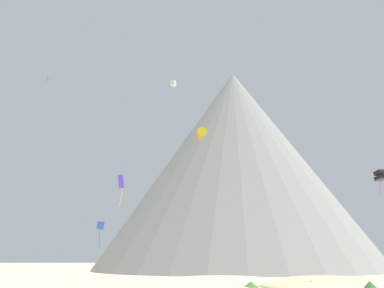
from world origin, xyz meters
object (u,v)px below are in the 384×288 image
at_px(kite_blue_low, 100,228).
at_px(kite_orange_high, 200,137).
at_px(bush_mid_center, 251,286).
at_px(kite_black_mid, 380,176).
at_px(bush_scatter_east, 370,286).
at_px(kite_indigo_low, 121,185).
at_px(kite_white_high, 173,83).
at_px(kite_teal_low, 267,218).
at_px(kite_cyan_low, 311,236).
at_px(bush_near_left, 364,282).
at_px(kite_pink_high, 47,78).
at_px(rock_massif, 233,170).
at_px(kite_yellow_mid, 202,132).

distance_m(kite_blue_low, kite_orange_high, 29.19).
distance_m(bush_mid_center, kite_black_mid, 30.43).
height_order(bush_scatter_east, kite_blue_low, kite_blue_low).
height_order(bush_mid_center, kite_indigo_low, kite_indigo_low).
distance_m(kite_white_high, kite_teal_low, 34.45).
relative_size(bush_scatter_east, kite_indigo_low, 0.51).
bearing_deg(bush_scatter_east, kite_cyan_low, 80.42).
distance_m(bush_near_left, kite_pink_high, 61.60).
height_order(kite_cyan_low, kite_teal_low, kite_teal_low).
height_order(bush_mid_center, kite_orange_high, kite_orange_high).
xyz_separation_m(bush_scatter_east, kite_cyan_low, (6.22, 36.86, 6.68)).
height_order(bush_scatter_east, kite_black_mid, kite_black_mid).
height_order(rock_massif, kite_orange_high, rock_massif).
distance_m(rock_massif, kite_black_mid, 52.32).
bearing_deg(bush_mid_center, kite_yellow_mid, 96.31).
distance_m(kite_cyan_low, kite_indigo_low, 45.89).
distance_m(bush_near_left, kite_indigo_low, 31.22).
distance_m(kite_teal_low, kite_black_mid, 29.15).
bearing_deg(bush_near_left, bush_scatter_east, -109.27).
bearing_deg(kite_indigo_low, kite_cyan_low, 57.18).
xyz_separation_m(kite_indigo_low, kite_teal_low, (25.75, 37.66, -0.61)).
height_order(kite_pink_high, kite_teal_low, kite_pink_high).
distance_m(rock_massif, kite_orange_high, 31.01).
distance_m(kite_pink_high, kite_black_mid, 59.13).
xyz_separation_m(kite_orange_high, kite_teal_low, (14.28, 6.56, -15.29)).
bearing_deg(kite_yellow_mid, kite_pink_high, -3.70).
bearing_deg(bush_mid_center, kite_pink_high, 139.81).
bearing_deg(kite_yellow_mid, rock_massif, -112.99).
distance_m(kite_indigo_low, kite_teal_low, 45.63).
height_order(bush_mid_center, kite_teal_low, kite_teal_low).
xyz_separation_m(kite_blue_low, kite_white_high, (10.77, 19.47, 31.64)).
bearing_deg(kite_orange_high, kite_black_mid, -20.40).
distance_m(rock_massif, kite_white_high, 32.84).
bearing_deg(kite_cyan_low, bush_mid_center, 45.08).
height_order(kite_yellow_mid, kite_white_high, kite_white_high).
xyz_separation_m(kite_pink_high, kite_indigo_low, (17.06, -23.74, -23.42)).
height_order(bush_near_left, rock_massif, rock_massif).
relative_size(bush_mid_center, kite_black_mid, 0.65).
bearing_deg(bush_mid_center, kite_cyan_low, 62.37).
xyz_separation_m(kite_orange_high, kite_black_mid, (25.70, -19.96, -11.21)).
bearing_deg(kite_indigo_low, bush_near_left, 17.14).
distance_m(kite_orange_high, kite_white_high, 14.51).
relative_size(bush_mid_center, kite_cyan_low, 0.73).
distance_m(bush_near_left, kite_black_mid, 19.04).
distance_m(kite_yellow_mid, kite_indigo_low, 30.78).
xyz_separation_m(bush_mid_center, kite_black_mid, (22.58, 14.15, 14.70)).
xyz_separation_m(bush_mid_center, kite_indigo_low, (-14.59, 3.00, 11.23)).
relative_size(bush_near_left, kite_indigo_low, 0.36).
bearing_deg(kite_indigo_low, bush_scatter_east, 2.26).
relative_size(kite_cyan_low, kite_orange_high, 2.28).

